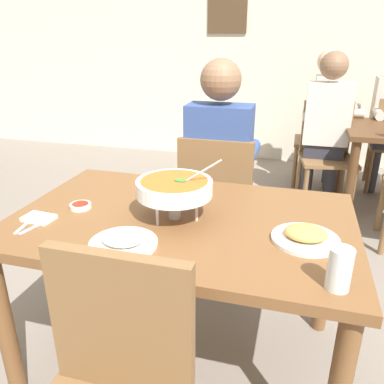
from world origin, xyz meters
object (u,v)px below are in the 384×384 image
object	(u,v)px
chair_bg_left	(328,135)
patron_bg_left	(328,112)
diner_main	(220,160)
curry_bowl	(174,188)
rice_plate	(123,241)
drink_glass	(339,271)
dining_table_main	(182,239)
appetizer_plate	(306,236)
patron_bg_middle	(326,122)
chair_diner_main	(218,200)
sauce_dish	(80,206)
chair_bg_middle	(326,148)

from	to	relation	value
chair_bg_left	patron_bg_left	distance (m)	0.24
diner_main	chair_bg_left	xyz separation A→B (m)	(0.71, 1.85, -0.24)
diner_main	curry_bowl	bearing A→B (deg)	-91.83
rice_plate	drink_glass	bearing A→B (deg)	-4.82
dining_table_main	appetizer_plate	world-z (taller)	appetizer_plate
dining_table_main	patron_bg_middle	xyz separation A→B (m)	(0.64, 2.06, 0.11)
diner_main	drink_glass	bearing A→B (deg)	-62.41
dining_table_main	curry_bowl	bearing A→B (deg)	-144.10
diner_main	chair_diner_main	bearing A→B (deg)	-90.00
sauce_dish	chair_bg_left	distance (m)	2.89
diner_main	drink_glass	distance (m)	1.23
appetizer_plate	chair_bg_left	xyz separation A→B (m)	(0.23, 2.68, -0.24)
sauce_dish	chair_bg_middle	size ratio (longest dim) A/B	0.10
chair_diner_main	diner_main	size ratio (longest dim) A/B	0.69
chair_bg_left	patron_bg_middle	bearing A→B (deg)	-96.76
patron_bg_left	chair_bg_middle	bearing A→B (deg)	-90.25
diner_main	rice_plate	size ratio (longest dim) A/B	5.46
drink_glass	patron_bg_left	world-z (taller)	patron_bg_left
curry_bowl	patron_bg_left	bearing A→B (deg)	74.84
chair_bg_middle	chair_bg_left	bearing A→B (deg)	86.09
rice_plate	patron_bg_middle	distance (m)	2.46
curry_bowl	patron_bg_left	world-z (taller)	patron_bg_left
rice_plate	appetizer_plate	size ratio (longest dim) A/B	1.00
dining_table_main	chair_bg_left	xyz separation A→B (m)	(0.71, 2.61, -0.12)
sauce_dish	chair_diner_main	bearing A→B (deg)	59.86
dining_table_main	rice_plate	xyz separation A→B (m)	(-0.13, -0.28, 0.12)
sauce_dish	patron_bg_middle	bearing A→B (deg)	62.64
chair_diner_main	patron_bg_left	bearing A→B (deg)	69.84
chair_diner_main	appetizer_plate	size ratio (longest dim) A/B	3.75
appetizer_plate	patron_bg_middle	distance (m)	2.14
dining_table_main	sauce_dish	world-z (taller)	sauce_dish
diner_main	patron_bg_middle	xyz separation A→B (m)	(0.64, 1.30, 0.00)
patron_bg_middle	rice_plate	bearing A→B (deg)	-108.28
patron_bg_middle	sauce_dish	bearing A→B (deg)	-117.36
curry_bowl	chair_bg_middle	world-z (taller)	curry_bowl
diner_main	chair_bg_left	bearing A→B (deg)	69.11
dining_table_main	chair_diner_main	size ratio (longest dim) A/B	1.51
diner_main	chair_bg_left	distance (m)	2.00
curry_bowl	patron_bg_middle	size ratio (longest dim) A/B	0.25
curry_bowl	dining_table_main	bearing A→B (deg)	35.90
rice_plate	dining_table_main	bearing A→B (deg)	64.97
chair_diner_main	drink_glass	world-z (taller)	chair_diner_main
chair_diner_main	appetizer_plate	distance (m)	0.96
sauce_dish	patron_bg_left	xyz separation A→B (m)	(1.11, 2.59, 0.00)
chair_bg_middle	appetizer_plate	bearing A→B (deg)	-95.02
appetizer_plate	patron_bg_middle	size ratio (longest dim) A/B	0.18
patron_bg_left	appetizer_plate	bearing A→B (deg)	-94.17
dining_table_main	chair_bg_middle	xyz separation A→B (m)	(0.67, 2.09, -0.12)
dining_table_main	chair_diner_main	distance (m)	0.73
chair_diner_main	drink_glass	xyz separation A→B (m)	(0.57, -1.06, 0.28)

